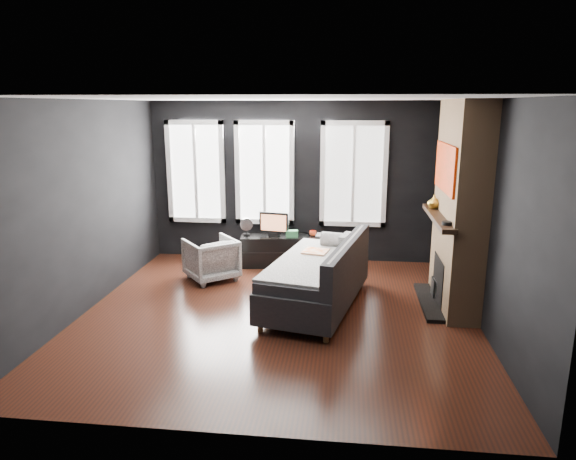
# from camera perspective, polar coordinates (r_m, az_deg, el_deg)

# --- Properties ---
(floor) EXTENTS (5.00, 5.00, 0.00)m
(floor) POSITION_cam_1_polar(r_m,az_deg,el_deg) (6.71, -1.16, -9.33)
(floor) COLOR black
(floor) RESTS_ON ground
(ceiling) EXTENTS (5.00, 5.00, 0.00)m
(ceiling) POSITION_cam_1_polar(r_m,az_deg,el_deg) (6.17, -1.28, 14.39)
(ceiling) COLOR white
(ceiling) RESTS_ON ground
(wall_back) EXTENTS (5.00, 0.02, 2.70)m
(wall_back) POSITION_cam_1_polar(r_m,az_deg,el_deg) (8.75, 1.00, 5.34)
(wall_back) COLOR black
(wall_back) RESTS_ON ground
(wall_left) EXTENTS (0.02, 5.00, 2.70)m
(wall_left) POSITION_cam_1_polar(r_m,az_deg,el_deg) (7.08, -21.70, 2.36)
(wall_left) COLOR black
(wall_left) RESTS_ON ground
(wall_right) EXTENTS (0.02, 5.00, 2.70)m
(wall_right) POSITION_cam_1_polar(r_m,az_deg,el_deg) (6.46, 21.32, 1.37)
(wall_right) COLOR black
(wall_right) RESTS_ON ground
(windows) EXTENTS (4.00, 0.16, 1.76)m
(windows) POSITION_cam_1_polar(r_m,az_deg,el_deg) (8.67, -2.02, 12.10)
(windows) COLOR white
(windows) RESTS_ON wall_back
(fireplace) EXTENTS (0.70, 1.62, 2.70)m
(fireplace) POSITION_cam_1_polar(r_m,az_deg,el_deg) (6.99, 18.53, 2.48)
(fireplace) COLOR #93724C
(fireplace) RESTS_ON floor
(sofa) EXTENTS (1.54, 2.37, 0.94)m
(sofa) POSITION_cam_1_polar(r_m,az_deg,el_deg) (6.80, 3.15, -4.78)
(sofa) COLOR black
(sofa) RESTS_ON floor
(stripe_pillow) EXTENTS (0.19, 0.39, 0.38)m
(stripe_pillow) POSITION_cam_1_polar(r_m,az_deg,el_deg) (7.26, 6.35, -1.94)
(stripe_pillow) COLOR gray
(stripe_pillow) RESTS_ON sofa
(armchair) EXTENTS (0.95, 0.94, 0.71)m
(armchair) POSITION_cam_1_polar(r_m,az_deg,el_deg) (7.97, -8.54, -2.97)
(armchair) COLOR silver
(armchair) RESTS_ON floor
(media_console) EXTENTS (1.53, 0.65, 0.51)m
(media_console) POSITION_cam_1_polar(r_m,az_deg,el_deg) (8.61, -0.27, -2.26)
(media_console) COLOR black
(media_console) RESTS_ON floor
(monitor) EXTENTS (0.51, 0.19, 0.45)m
(monitor) POSITION_cam_1_polar(r_m,az_deg,el_deg) (8.48, -1.58, 0.83)
(monitor) COLOR black
(monitor) RESTS_ON media_console
(desk_fan) EXTENTS (0.26, 0.26, 0.30)m
(desk_fan) POSITION_cam_1_polar(r_m,az_deg,el_deg) (8.56, -4.64, 0.40)
(desk_fan) COLOR gray
(desk_fan) RESTS_ON media_console
(mug) EXTENTS (0.13, 0.11, 0.11)m
(mug) POSITION_cam_1_polar(r_m,az_deg,el_deg) (8.52, 2.77, -0.28)
(mug) COLOR #F64D21
(mug) RESTS_ON media_console
(book) EXTENTS (0.18, 0.03, 0.24)m
(book) POSITION_cam_1_polar(r_m,az_deg,el_deg) (8.54, 3.17, 0.21)
(book) COLOR #B0A38B
(book) RESTS_ON media_console
(storage_box) EXTENTS (0.21, 0.15, 0.11)m
(storage_box) POSITION_cam_1_polar(r_m,az_deg,el_deg) (8.45, 0.43, -0.40)
(storage_box) COLOR #347D48
(storage_box) RESTS_ON media_console
(mantel_vase) EXTENTS (0.24, 0.25, 0.18)m
(mantel_vase) POSITION_cam_1_polar(r_m,az_deg,el_deg) (7.38, 15.92, 3.01)
(mantel_vase) COLOR gold
(mantel_vase) RESTS_ON fireplace
(mantel_clock) EXTENTS (0.16, 0.16, 0.04)m
(mantel_clock) POSITION_cam_1_polar(r_m,az_deg,el_deg) (6.43, 17.26, 0.73)
(mantel_clock) COLOR black
(mantel_clock) RESTS_ON fireplace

